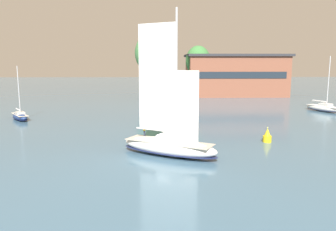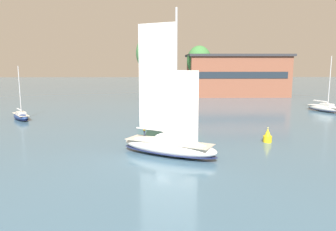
{
  "view_description": "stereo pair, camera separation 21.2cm",
  "coord_description": "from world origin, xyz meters",
  "px_view_note": "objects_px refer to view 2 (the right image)",
  "views": [
    {
      "loc": [
        -1.09,
        -35.59,
        10.27
      ],
      "look_at": [
        0.0,
        3.0,
        4.02
      ],
      "focal_mm": 35.0,
      "sensor_mm": 36.0,
      "label": 1
    },
    {
      "loc": [
        -0.88,
        -35.6,
        10.27
      ],
      "look_at": [
        0.0,
        3.0,
        4.02
      ],
      "focal_mm": 35.0,
      "sensor_mm": 36.0,
      "label": 2
    }
  ],
  "objects_px": {
    "tree_shore_left": "(151,53)",
    "sailboat_moored_mid_channel": "(325,108)",
    "tree_shore_center": "(199,61)",
    "sailboat_main": "(169,144)",
    "channel_buoy": "(268,136)",
    "sailboat_moored_near_marina": "(21,116)"
  },
  "relations": [
    {
      "from": "tree_shore_left",
      "to": "sailboat_moored_mid_channel",
      "type": "distance_m",
      "value": 50.95
    },
    {
      "from": "tree_shore_left",
      "to": "tree_shore_center",
      "type": "relative_size",
      "value": 1.21
    },
    {
      "from": "sailboat_main",
      "to": "channel_buoy",
      "type": "bearing_deg",
      "value": 23.64
    },
    {
      "from": "tree_shore_left",
      "to": "sailboat_moored_near_marina",
      "type": "relative_size",
      "value": 1.92
    },
    {
      "from": "tree_shore_left",
      "to": "tree_shore_center",
      "type": "distance_m",
      "value": 14.8
    },
    {
      "from": "sailboat_moored_near_marina",
      "to": "channel_buoy",
      "type": "bearing_deg",
      "value": -24.82
    },
    {
      "from": "tree_shore_left",
      "to": "tree_shore_center",
      "type": "bearing_deg",
      "value": 2.66
    },
    {
      "from": "tree_shore_left",
      "to": "sailboat_moored_near_marina",
      "type": "xyz_separation_m",
      "value": [
        -22.72,
        -40.42,
        -12.38
      ]
    },
    {
      "from": "sailboat_main",
      "to": "sailboat_moored_mid_channel",
      "type": "relative_size",
      "value": 1.37
    },
    {
      "from": "sailboat_main",
      "to": "channel_buoy",
      "type": "height_order",
      "value": "sailboat_main"
    },
    {
      "from": "tree_shore_left",
      "to": "channel_buoy",
      "type": "relative_size",
      "value": 9.27
    },
    {
      "from": "tree_shore_center",
      "to": "sailboat_moored_near_marina",
      "type": "xyz_separation_m",
      "value": [
        -37.33,
        -41.1,
        -10.11
      ]
    },
    {
      "from": "tree_shore_center",
      "to": "channel_buoy",
      "type": "relative_size",
      "value": 7.65
    },
    {
      "from": "tree_shore_left",
      "to": "tree_shore_center",
      "type": "height_order",
      "value": "tree_shore_left"
    },
    {
      "from": "sailboat_main",
      "to": "sailboat_moored_near_marina",
      "type": "bearing_deg",
      "value": 137.84
    },
    {
      "from": "tree_shore_center",
      "to": "sailboat_main",
      "type": "bearing_deg",
      "value": -99.5
    },
    {
      "from": "tree_shore_left",
      "to": "sailboat_moored_near_marina",
      "type": "distance_m",
      "value": 48.0
    },
    {
      "from": "tree_shore_center",
      "to": "sailboat_moored_mid_channel",
      "type": "height_order",
      "value": "tree_shore_center"
    },
    {
      "from": "channel_buoy",
      "to": "tree_shore_center",
      "type": "bearing_deg",
      "value": 92.06
    },
    {
      "from": "sailboat_main",
      "to": "sailboat_moored_near_marina",
      "type": "distance_m",
      "value": 35.69
    },
    {
      "from": "tree_shore_left",
      "to": "sailboat_main",
      "type": "xyz_separation_m",
      "value": [
        3.73,
        -64.38,
        -11.81
      ]
    },
    {
      "from": "tree_shore_left",
      "to": "sailboat_main",
      "type": "bearing_deg",
      "value": -86.69
    }
  ]
}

